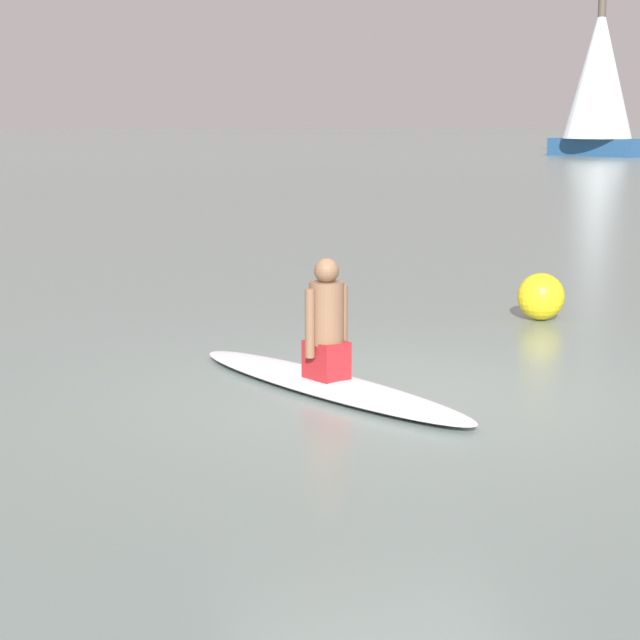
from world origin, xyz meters
TOP-DOWN VIEW (x-y plane):
  - ground_plane at (0.00, 0.00)m, footprint 400.00×400.00m
  - surfboard at (-0.46, 0.25)m, footprint 1.91×3.30m
  - person_paddler at (-0.46, 0.25)m, footprint 0.42×0.40m
  - sailboat_distant at (29.25, 49.80)m, footprint 5.23×5.69m
  - buoy_marker at (2.70, 2.79)m, footprint 0.52×0.52m

SIDE VIEW (x-z plane):
  - ground_plane at x=0.00m, z-range 0.00..0.00m
  - surfboard at x=-0.46m, z-range 0.00..0.11m
  - buoy_marker at x=2.70m, z-range 0.00..0.52m
  - person_paddler at x=-0.46m, z-range 0.06..1.05m
  - sailboat_distant at x=29.25m, z-range -0.32..9.21m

